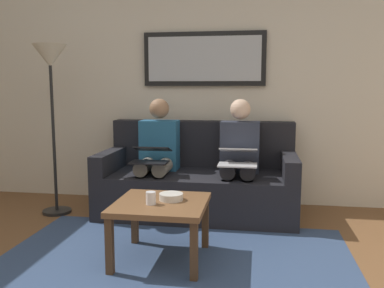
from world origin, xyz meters
name	(u,v)px	position (x,y,z in m)	size (l,w,h in m)	color
wall_rear	(205,83)	(0.00, -2.60, 1.30)	(6.00, 0.12, 2.60)	beige
area_rug	(173,263)	(0.00, -0.85, 0.00)	(2.60, 1.80, 0.01)	#33476B
couch	(199,181)	(0.00, -2.12, 0.31)	(1.91, 0.90, 0.90)	black
framed_mirror	(204,59)	(0.00, -2.51, 1.55)	(1.30, 0.05, 0.57)	black
coffee_table	(161,210)	(0.10, -0.90, 0.38)	(0.65, 0.65, 0.44)	brown
cup	(151,198)	(0.15, -0.82, 0.48)	(0.07, 0.07, 0.09)	silver
bowl	(171,197)	(0.03, -0.95, 0.46)	(0.17, 0.17, 0.05)	beige
person_left	(239,155)	(-0.41, -2.05, 0.61)	(0.38, 0.58, 1.14)	#2D3342
laptop_silver	(238,156)	(-0.41, -1.81, 0.63)	(0.35, 0.36, 0.15)	silver
person_right	(157,152)	(0.41, -2.05, 0.61)	(0.38, 0.58, 1.14)	#235B84
laptop_black	(151,155)	(0.41, -1.80, 0.63)	(0.34, 0.34, 0.15)	black
standing_lamp	(51,75)	(1.40, -1.85, 1.37)	(0.32, 0.32, 1.66)	black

